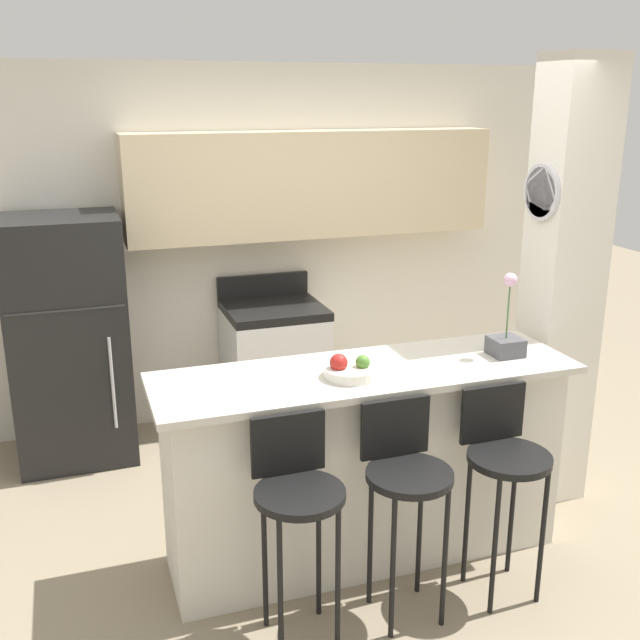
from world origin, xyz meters
TOP-DOWN VIEW (x-y plane):
  - ground_plane at (0.00, 0.00)m, footprint 14.00×14.00m
  - wall_back at (0.14, 1.99)m, footprint 5.60×0.38m
  - pillar_right at (1.29, 0.25)m, footprint 0.38×0.32m
  - counter_bar at (0.00, 0.00)m, footprint 2.12×0.63m
  - refrigerator at (-1.39, 1.68)m, footprint 0.73×0.67m
  - stove_range at (-0.01, 1.70)m, footprint 0.68×0.64m
  - bar_stool_left at (-0.51, -0.48)m, footprint 0.39×0.39m
  - bar_stool_mid at (0.00, -0.48)m, footprint 0.39×0.39m
  - bar_stool_right at (0.51, -0.48)m, footprint 0.39×0.39m
  - orchid_vase at (0.76, -0.03)m, footprint 0.16×0.16m
  - fruit_bowl at (-0.12, -0.07)m, footprint 0.26×0.26m

SIDE VIEW (x-z plane):
  - ground_plane at x=0.00m, z-range 0.00..0.00m
  - stove_range at x=-0.01m, z-range -0.07..1.00m
  - counter_bar at x=0.00m, z-range 0.01..1.04m
  - bar_stool_left at x=-0.51m, z-range 0.18..1.20m
  - bar_stool_mid at x=0.00m, z-range 0.18..1.20m
  - bar_stool_right at x=0.51m, z-range 0.18..1.20m
  - refrigerator at x=-1.39m, z-range 0.00..1.61m
  - fruit_bowl at x=-0.12m, z-range 1.01..1.13m
  - orchid_vase at x=0.76m, z-range 0.91..1.35m
  - pillar_right at x=1.29m, z-range 0.01..2.56m
  - wall_back at x=0.14m, z-range 0.19..2.74m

